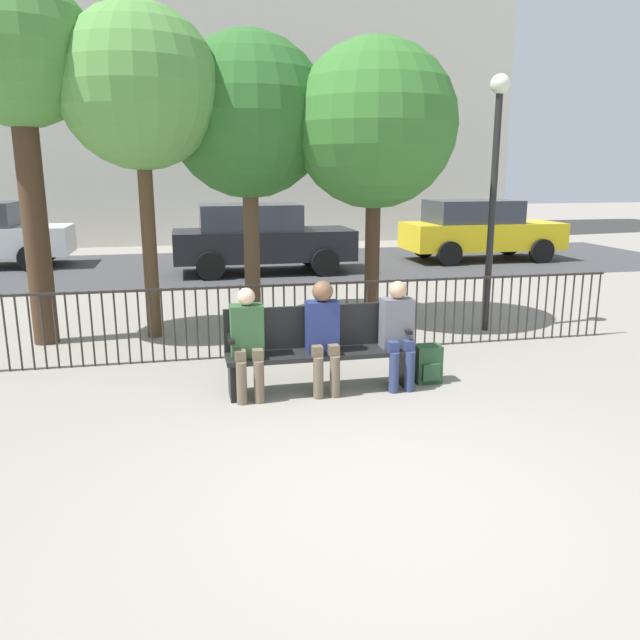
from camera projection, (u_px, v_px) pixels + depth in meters
name	position (u px, v px, depth m)	size (l,w,h in m)	color
ground_plane	(387.00, 496.00, 4.63)	(80.00, 80.00, 0.00)	gray
park_bench	(318.00, 345.00, 6.83)	(2.04, 0.45, 0.92)	black
seated_person_0	(248.00, 338.00, 6.51)	(0.34, 0.39, 1.19)	brown
seated_person_1	(323.00, 330.00, 6.67)	(0.34, 0.39, 1.23)	brown
seated_person_2	(398.00, 329.00, 6.85)	(0.34, 0.39, 1.20)	navy
backpack	(428.00, 364.00, 7.11)	(0.29, 0.26, 0.43)	#284C2D
fence_railing	(295.00, 313.00, 8.13)	(9.01, 0.03, 0.95)	#2D2823
tree_0	(139.00, 89.00, 8.36)	(2.18, 2.18, 4.54)	#4C3823
tree_1	(375.00, 126.00, 9.14)	(2.44, 2.44, 4.25)	#422D1E
tree_2	(248.00, 117.00, 9.32)	(2.43, 2.43, 4.38)	brown
tree_3	(18.00, 58.00, 7.94)	(1.94, 1.94, 4.84)	#422D1E
lamp_post	(495.00, 166.00, 8.96)	(0.28, 0.28, 3.69)	black
street_surface	(241.00, 266.00, 16.04)	(24.00, 6.00, 0.01)	#3D3D3F
parked_car_0	(479.00, 229.00, 16.85)	(4.20, 1.94, 1.62)	yellow
parked_car_1	(260.00, 237.00, 14.74)	(4.20, 1.94, 1.62)	black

